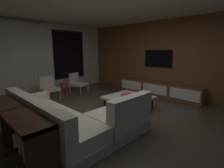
# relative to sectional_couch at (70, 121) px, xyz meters

# --- Properties ---
(floor) EXTENTS (9.20, 9.20, 0.00)m
(floor) POSITION_rel_sectional_couch_xyz_m (1.00, 0.10, -0.29)
(floor) COLOR #473D33
(back_wall_with_window) EXTENTS (6.60, 0.30, 2.70)m
(back_wall_with_window) POSITION_rel_sectional_couch_xyz_m (0.94, 3.71, 1.05)
(back_wall_with_window) COLOR beige
(back_wall_with_window) RESTS_ON floor
(media_wall) EXTENTS (0.12, 7.80, 2.70)m
(media_wall) POSITION_rel_sectional_couch_xyz_m (4.06, 0.10, 1.06)
(media_wall) COLOR brown
(media_wall) RESTS_ON floor
(ceiling) EXTENTS (8.20, 8.20, 0.00)m
(ceiling) POSITION_rel_sectional_couch_xyz_m (1.00, 0.10, 2.41)
(ceiling) COLOR beige
(sectional_couch) EXTENTS (1.98, 2.50, 0.82)m
(sectional_couch) POSITION_rel_sectional_couch_xyz_m (0.00, 0.00, 0.00)
(sectional_couch) COLOR #B1A997
(sectional_couch) RESTS_ON floor
(coffee_table) EXTENTS (1.16, 1.16, 0.36)m
(coffee_table) POSITION_rel_sectional_couch_xyz_m (1.96, 0.09, -0.10)
(coffee_table) COLOR #321E11
(coffee_table) RESTS_ON floor
(book_stack_on_coffee_table) EXTENTS (0.28, 0.22, 0.10)m
(book_stack_on_coffee_table) POSITION_rel_sectional_couch_xyz_m (1.89, 0.13, 0.12)
(book_stack_on_coffee_table) COLOR #B95635
(book_stack_on_coffee_table) RESTS_ON coffee_table
(accent_chair_near_window) EXTENTS (0.68, 0.70, 0.78)m
(accent_chair_near_window) POSITION_rel_sectional_couch_xyz_m (1.98, 2.67, 0.14)
(accent_chair_near_window) COLOR #B2ADA0
(accent_chair_near_window) RESTS_ON floor
(accent_chair_by_curtain) EXTENTS (0.58, 0.60, 0.78)m
(accent_chair_by_curtain) POSITION_rel_sectional_couch_xyz_m (0.82, 2.65, 0.14)
(accent_chair_by_curtain) COLOR #B2ADA0
(accent_chair_by_curtain) RESTS_ON floor
(side_stool) EXTENTS (0.32, 0.32, 0.46)m
(side_stool) POSITION_rel_sectional_couch_xyz_m (1.40, 2.66, 0.08)
(side_stool) COLOR red
(side_stool) RESTS_ON floor
(media_console) EXTENTS (0.46, 3.10, 0.52)m
(media_console) POSITION_rel_sectional_couch_xyz_m (3.77, 0.15, -0.04)
(media_console) COLOR brown
(media_console) RESTS_ON floor
(mounted_tv) EXTENTS (0.05, 1.07, 0.62)m
(mounted_tv) POSITION_rel_sectional_couch_xyz_m (3.95, 0.35, 1.06)
(mounted_tv) COLOR black
(console_table_behind_couch) EXTENTS (0.40, 2.10, 0.74)m
(console_table_behind_couch) POSITION_rel_sectional_couch_xyz_m (-0.91, 0.13, 0.13)
(console_table_behind_couch) COLOR #321E11
(console_table_behind_couch) RESTS_ON floor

